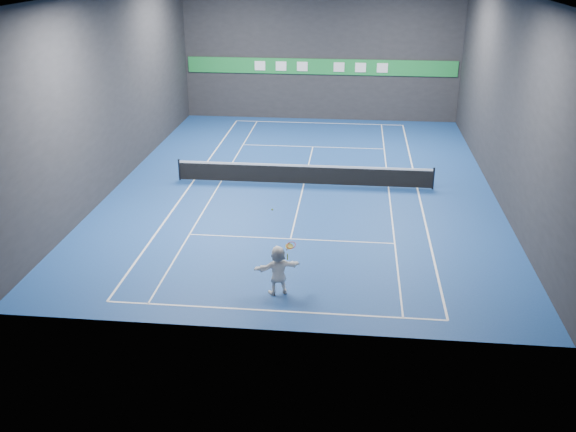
# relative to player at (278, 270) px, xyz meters

# --- Properties ---
(ground) EXTENTS (26.00, 26.00, 0.00)m
(ground) POSITION_rel_player_xyz_m (-0.03, 10.73, -0.86)
(ground) COLOR navy
(ground) RESTS_ON ground
(wall_back) EXTENTS (18.00, 0.10, 9.00)m
(wall_back) POSITION_rel_player_xyz_m (-0.03, 23.73, 3.64)
(wall_back) COLOR #242426
(wall_back) RESTS_ON ground
(wall_front) EXTENTS (18.00, 0.10, 9.00)m
(wall_front) POSITION_rel_player_xyz_m (-0.03, -2.27, 3.64)
(wall_front) COLOR #242426
(wall_front) RESTS_ON ground
(wall_left) EXTENTS (0.10, 26.00, 9.00)m
(wall_left) POSITION_rel_player_xyz_m (-9.03, 10.73, 3.64)
(wall_left) COLOR #242426
(wall_left) RESTS_ON ground
(wall_right) EXTENTS (0.10, 26.00, 9.00)m
(wall_right) POSITION_rel_player_xyz_m (8.97, 10.73, 3.64)
(wall_right) COLOR #242426
(wall_right) RESTS_ON ground
(baseline_near) EXTENTS (10.98, 0.08, 0.01)m
(baseline_near) POSITION_rel_player_xyz_m (-0.03, -1.16, -0.86)
(baseline_near) COLOR white
(baseline_near) RESTS_ON ground
(baseline_far) EXTENTS (10.98, 0.08, 0.01)m
(baseline_far) POSITION_rel_player_xyz_m (-0.03, 22.62, -0.86)
(baseline_far) COLOR white
(baseline_far) RESTS_ON ground
(sideline_doubles_left) EXTENTS (0.08, 23.78, 0.01)m
(sideline_doubles_left) POSITION_rel_player_xyz_m (-5.52, 10.73, -0.86)
(sideline_doubles_left) COLOR white
(sideline_doubles_left) RESTS_ON ground
(sideline_doubles_right) EXTENTS (0.08, 23.78, 0.01)m
(sideline_doubles_right) POSITION_rel_player_xyz_m (5.46, 10.73, -0.86)
(sideline_doubles_right) COLOR white
(sideline_doubles_right) RESTS_ON ground
(sideline_singles_left) EXTENTS (0.06, 23.78, 0.01)m
(sideline_singles_left) POSITION_rel_player_xyz_m (-4.14, 10.73, -0.86)
(sideline_singles_left) COLOR white
(sideline_singles_left) RESTS_ON ground
(sideline_singles_right) EXTENTS (0.06, 23.78, 0.01)m
(sideline_singles_right) POSITION_rel_player_xyz_m (4.08, 10.73, -0.86)
(sideline_singles_right) COLOR white
(sideline_singles_right) RESTS_ON ground
(service_line_near) EXTENTS (8.23, 0.06, 0.01)m
(service_line_near) POSITION_rel_player_xyz_m (-0.03, 4.33, -0.86)
(service_line_near) COLOR white
(service_line_near) RESTS_ON ground
(service_line_far) EXTENTS (8.23, 0.06, 0.01)m
(service_line_far) POSITION_rel_player_xyz_m (-0.03, 17.13, -0.86)
(service_line_far) COLOR white
(service_line_far) RESTS_ON ground
(center_service_line) EXTENTS (0.06, 12.80, 0.01)m
(center_service_line) POSITION_rel_player_xyz_m (-0.03, 10.73, -0.86)
(center_service_line) COLOR white
(center_service_line) RESTS_ON ground
(player) EXTENTS (1.67, 1.09, 1.72)m
(player) POSITION_rel_player_xyz_m (0.00, 0.00, 0.00)
(player) COLOR white
(player) RESTS_ON ground
(tennis_ball) EXTENTS (0.06, 0.06, 0.06)m
(tennis_ball) POSITION_rel_player_xyz_m (-0.19, 0.12, 2.11)
(tennis_ball) COLOR #B5E325
(tennis_ball) RESTS_ON player
(tennis_net) EXTENTS (12.50, 0.10, 1.07)m
(tennis_net) POSITION_rel_player_xyz_m (-0.03, 10.73, -0.32)
(tennis_net) COLOR black
(tennis_net) RESTS_ON ground
(sponsor_banner) EXTENTS (17.64, 0.11, 1.00)m
(sponsor_banner) POSITION_rel_player_xyz_m (-0.03, 23.66, 2.64)
(sponsor_banner) COLOR #1D8637
(sponsor_banner) RESTS_ON wall_back
(tennis_racket) EXTENTS (0.45, 0.37, 0.65)m
(tennis_racket) POSITION_rel_player_xyz_m (0.40, 0.05, 0.85)
(tennis_racket) COLOR red
(tennis_racket) RESTS_ON player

